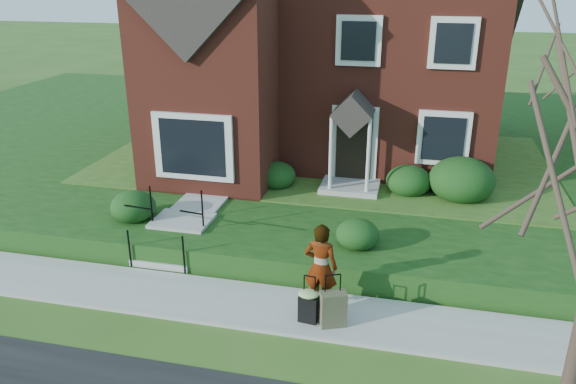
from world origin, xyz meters
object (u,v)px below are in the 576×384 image
(suitcase_black, at_px, (308,304))
(suitcase_olive, at_px, (333,309))
(woman, at_px, (321,267))
(front_steps, at_px, (175,235))

(suitcase_black, relative_size, suitcase_olive, 0.92)
(woman, bearing_deg, front_steps, -18.50)
(woman, bearing_deg, suitcase_olive, 127.79)
(suitcase_black, bearing_deg, woman, 81.90)
(suitcase_olive, bearing_deg, suitcase_black, 155.83)
(front_steps, relative_size, suitcase_black, 2.11)
(suitcase_black, distance_m, suitcase_olive, 0.47)
(front_steps, height_order, suitcase_olive, front_steps)
(suitcase_black, bearing_deg, suitcase_olive, 4.92)
(front_steps, relative_size, woman, 1.12)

